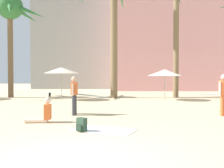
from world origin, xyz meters
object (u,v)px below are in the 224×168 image
person_mid_center (222,94)px  person_far_right (75,94)px  cafe_umbrella_1 (165,73)px  backpack (81,125)px  beach_towel (104,130)px  person_mid_right (43,114)px  cafe_umbrella_2 (61,70)px  palm_tree_center (10,13)px

person_mid_center → person_far_right: bearing=54.8°
cafe_umbrella_1 → backpack: bearing=-113.3°
person_mid_center → beach_towel: bearing=88.8°
person_mid_center → person_far_right: size_ratio=0.94×
beach_towel → person_mid_right: (-2.27, 1.39, 0.32)m
cafe_umbrella_2 → person_mid_right: (1.20, -9.39, -1.82)m
palm_tree_center → person_mid_right: bearing=-63.6°
person_mid_right → person_far_right: size_ratio=0.32×
person_mid_center → person_mid_right: bearing=70.2°
cafe_umbrella_1 → cafe_umbrella_2: size_ratio=0.97×
cafe_umbrella_1 → person_mid_right: cafe_umbrella_1 is taller
backpack → cafe_umbrella_2: bearing=-128.6°
person_far_right → cafe_umbrella_1: bearing=58.6°
person_far_right → beach_towel: bearing=-62.0°
cafe_umbrella_2 → person_far_right: (2.06, -7.41, -1.23)m
palm_tree_center → cafe_umbrella_2: size_ratio=3.27×
beach_towel → backpack: 0.73m
person_mid_right → person_far_right: person_far_right is taller
beach_towel → person_mid_center: bearing=32.3°
beach_towel → person_mid_center: 6.02m
cafe_umbrella_1 → person_mid_right: bearing=-124.1°
palm_tree_center → person_mid_center: size_ratio=2.98×
cafe_umbrella_2 → beach_towel: (3.48, -10.77, -2.14)m
cafe_umbrella_2 → palm_tree_center: bearing=152.9°
palm_tree_center → cafe_umbrella_1: bearing=-11.7°
beach_towel → cafe_umbrella_1: bearing=69.4°
palm_tree_center → beach_towel: 16.90m
person_far_right → cafe_umbrella_2: bearing=110.8°
palm_tree_center → backpack: 16.67m
palm_tree_center → person_mid_center: 17.51m
palm_tree_center → cafe_umbrella_1: palm_tree_center is taller
cafe_umbrella_2 → person_mid_right: bearing=-82.7°
palm_tree_center → cafe_umbrella_2: bearing=-27.1°
palm_tree_center → beach_towel: palm_tree_center is taller
cafe_umbrella_2 → beach_towel: 11.52m
backpack → person_mid_right: (-1.60, 1.59, 0.12)m
person_far_right → person_mid_right: bearing=-108.3°
cafe_umbrella_2 → person_mid_center: bearing=-41.8°
palm_tree_center → cafe_umbrella_1: (12.08, -2.51, -4.92)m
backpack → person_far_right: 3.71m
backpack → person_mid_right: person_mid_right is taller
beach_towel → person_mid_right: person_mid_right is taller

